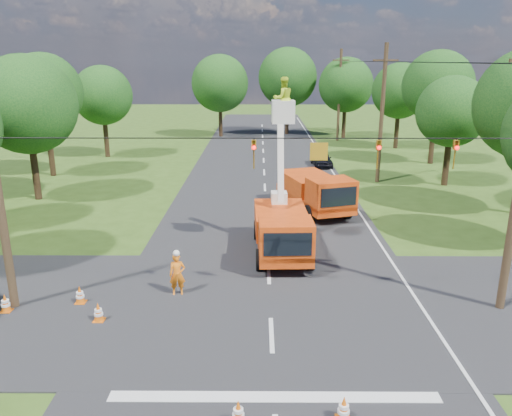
{
  "coord_description": "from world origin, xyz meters",
  "views": [
    {
      "loc": [
        -0.43,
        -14.69,
        8.82
      ],
      "look_at": [
        -0.55,
        6.21,
        2.6
      ],
      "focal_mm": 35.0,
      "sensor_mm": 36.0,
      "label": 1
    }
  ],
  "objects_px": {
    "traffic_cone_5": "(80,295)",
    "tree_right_c": "(452,112)",
    "pole_right_far": "(339,95)",
    "traffic_cone_6": "(5,303)",
    "tree_left_d": "(27,105)",
    "tree_left_f": "(103,95)",
    "tree_far_c": "(346,85)",
    "traffic_cone_3": "(310,228)",
    "pole_right_mid": "(382,113)",
    "ground_worker": "(177,275)",
    "tree_far_a": "(220,83)",
    "distant_car": "(322,159)",
    "tree_left_e": "(44,92)",
    "traffic_cone_2": "(288,246)",
    "tree_far_b": "(288,77)",
    "bucket_truck": "(282,219)",
    "traffic_cone_4": "(98,312)",
    "traffic_cone_7": "(332,194)",
    "tree_right_e": "(400,91)",
    "second_truck": "(316,191)",
    "tree_right_d": "(438,86)",
    "traffic_cone_1": "(344,409)",
    "traffic_cone_0": "(238,413)"
  },
  "relations": [
    {
      "from": "tree_left_d",
      "to": "tree_left_f",
      "type": "bearing_deg",
      "value": 89.24
    },
    {
      "from": "bucket_truck",
      "to": "traffic_cone_1",
      "type": "distance_m",
      "value": 11.48
    },
    {
      "from": "pole_right_mid",
      "to": "traffic_cone_0",
      "type": "bearing_deg",
      "value": -109.79
    },
    {
      "from": "distant_car",
      "to": "traffic_cone_4",
      "type": "height_order",
      "value": "distant_car"
    },
    {
      "from": "traffic_cone_4",
      "to": "tree_right_c",
      "type": "relative_size",
      "value": 0.09
    },
    {
      "from": "distant_car",
      "to": "tree_right_e",
      "type": "height_order",
      "value": "tree_right_e"
    },
    {
      "from": "tree_far_a",
      "to": "tree_far_c",
      "type": "bearing_deg",
      "value": -3.95
    },
    {
      "from": "tree_left_e",
      "to": "tree_right_d",
      "type": "bearing_deg",
      "value": 8.99
    },
    {
      "from": "tree_far_b",
      "to": "traffic_cone_4",
      "type": "bearing_deg",
      "value": -101.1
    },
    {
      "from": "traffic_cone_6",
      "to": "tree_left_d",
      "type": "relative_size",
      "value": 0.08
    },
    {
      "from": "traffic_cone_6",
      "to": "tree_far_c",
      "type": "xyz_separation_m",
      "value": [
        19.12,
        42.41,
        5.7
      ]
    },
    {
      "from": "tree_left_d",
      "to": "tree_far_a",
      "type": "bearing_deg",
      "value": 70.35
    },
    {
      "from": "traffic_cone_3",
      "to": "tree_right_c",
      "type": "bearing_deg",
      "value": 44.96
    },
    {
      "from": "second_truck",
      "to": "tree_far_b",
      "type": "xyz_separation_m",
      "value": [
        0.02,
        32.79,
        5.52
      ]
    },
    {
      "from": "distant_car",
      "to": "tree_left_e",
      "type": "height_order",
      "value": "tree_left_e"
    },
    {
      "from": "traffic_cone_2",
      "to": "tree_right_c",
      "type": "height_order",
      "value": "tree_right_c"
    },
    {
      "from": "traffic_cone_3",
      "to": "pole_right_mid",
      "type": "height_order",
      "value": "pole_right_mid"
    },
    {
      "from": "ground_worker",
      "to": "traffic_cone_5",
      "type": "relative_size",
      "value": 2.42
    },
    {
      "from": "ground_worker",
      "to": "tree_right_c",
      "type": "distance_m",
      "value": 24.99
    },
    {
      "from": "pole_right_far",
      "to": "tree_right_c",
      "type": "bearing_deg",
      "value": -77.38
    },
    {
      "from": "traffic_cone_6",
      "to": "traffic_cone_3",
      "type": "bearing_deg",
      "value": 35.54
    },
    {
      "from": "ground_worker",
      "to": "traffic_cone_1",
      "type": "relative_size",
      "value": 2.42
    },
    {
      "from": "second_truck",
      "to": "traffic_cone_7",
      "type": "bearing_deg",
      "value": 44.99
    },
    {
      "from": "distant_car",
      "to": "tree_right_d",
      "type": "relative_size",
      "value": 0.39
    },
    {
      "from": "traffic_cone_3",
      "to": "pole_right_mid",
      "type": "bearing_deg",
      "value": 62.37
    },
    {
      "from": "tree_left_f",
      "to": "tree_far_c",
      "type": "xyz_separation_m",
      "value": [
        24.3,
        12.0,
        0.38
      ]
    },
    {
      "from": "traffic_cone_2",
      "to": "tree_far_b",
      "type": "bearing_deg",
      "value": 87.02
    },
    {
      "from": "traffic_cone_5",
      "to": "tree_right_c",
      "type": "distance_m",
      "value": 28.1
    },
    {
      "from": "ground_worker",
      "to": "tree_right_e",
      "type": "xyz_separation_m",
      "value": [
        17.38,
        33.98,
        4.95
      ]
    },
    {
      "from": "tree_left_f",
      "to": "distant_car",
      "type": "bearing_deg",
      "value": -12.13
    },
    {
      "from": "traffic_cone_0",
      "to": "tree_left_d",
      "type": "relative_size",
      "value": 0.08
    },
    {
      "from": "second_truck",
      "to": "tree_left_e",
      "type": "height_order",
      "value": "tree_left_e"
    },
    {
      "from": "tree_left_d",
      "to": "pole_right_mid",
      "type": "bearing_deg",
      "value": 12.01
    },
    {
      "from": "traffic_cone_6",
      "to": "tree_far_b",
      "type": "bearing_deg",
      "value": 74.47
    },
    {
      "from": "tree_left_f",
      "to": "tree_far_b",
      "type": "distance_m",
      "value": 23.3
    },
    {
      "from": "pole_right_far",
      "to": "tree_right_c",
      "type": "height_order",
      "value": "pole_right_far"
    },
    {
      "from": "second_truck",
      "to": "tree_right_d",
      "type": "bearing_deg",
      "value": 33.69
    },
    {
      "from": "traffic_cone_7",
      "to": "tree_left_d",
      "type": "distance_m",
      "value": 20.24
    },
    {
      "from": "tree_left_d",
      "to": "tree_right_d",
      "type": "relative_size",
      "value": 0.95
    },
    {
      "from": "traffic_cone_6",
      "to": "tree_far_b",
      "type": "distance_m",
      "value": 47.57
    },
    {
      "from": "traffic_cone_6",
      "to": "pole_right_mid",
      "type": "relative_size",
      "value": 0.07
    },
    {
      "from": "tree_left_e",
      "to": "tree_right_c",
      "type": "distance_m",
      "value": 30.17
    },
    {
      "from": "ground_worker",
      "to": "traffic_cone_7",
      "type": "height_order",
      "value": "ground_worker"
    },
    {
      "from": "traffic_cone_7",
      "to": "tree_left_f",
      "type": "xyz_separation_m",
      "value": [
        -19.2,
        15.03,
        5.33
      ]
    },
    {
      "from": "ground_worker",
      "to": "tree_far_a",
      "type": "xyz_separation_m",
      "value": [
        -1.42,
        41.98,
        5.33
      ]
    },
    {
      "from": "bucket_truck",
      "to": "traffic_cone_4",
      "type": "bearing_deg",
      "value": -138.27
    },
    {
      "from": "traffic_cone_3",
      "to": "tree_far_c",
      "type": "height_order",
      "value": "tree_far_c"
    },
    {
      "from": "bucket_truck",
      "to": "traffic_cone_6",
      "type": "height_order",
      "value": "bucket_truck"
    },
    {
      "from": "traffic_cone_7",
      "to": "tree_right_d",
      "type": "height_order",
      "value": "tree_right_d"
    },
    {
      "from": "tree_left_f",
      "to": "traffic_cone_5",
      "type": "bearing_deg",
      "value": -75.57
    }
  ]
}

